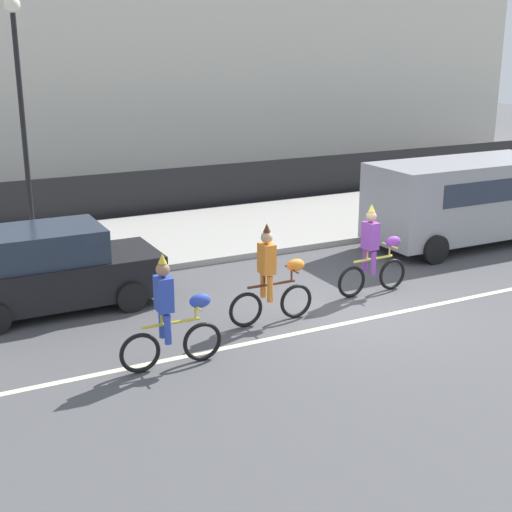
# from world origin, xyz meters

# --- Properties ---
(ground_plane) EXTENTS (80.00, 80.00, 0.00)m
(ground_plane) POSITION_xyz_m (0.00, 0.00, 0.00)
(ground_plane) COLOR #4C4C4F
(road_centre_line) EXTENTS (36.00, 0.14, 0.01)m
(road_centre_line) POSITION_xyz_m (0.00, -0.50, 0.00)
(road_centre_line) COLOR beige
(road_centre_line) RESTS_ON ground
(sidewalk_curb) EXTENTS (60.00, 5.00, 0.15)m
(sidewalk_curb) POSITION_xyz_m (0.00, 6.50, 0.07)
(sidewalk_curb) COLOR #9E9B93
(sidewalk_curb) RESTS_ON ground
(fence_line) EXTENTS (40.00, 0.08, 1.40)m
(fence_line) POSITION_xyz_m (0.00, 9.40, 0.70)
(fence_line) COLOR black
(fence_line) RESTS_ON ground
(building_backdrop) EXTENTS (28.00, 8.00, 6.98)m
(building_backdrop) POSITION_xyz_m (3.57, 18.00, 3.49)
(building_backdrop) COLOR beige
(building_backdrop) RESTS_ON ground
(parade_cyclist_cobalt) EXTENTS (1.72, 0.50, 1.92)m
(parade_cyclist_cobalt) POSITION_xyz_m (-4.05, -0.75, 0.84)
(parade_cyclist_cobalt) COLOR black
(parade_cyclist_cobalt) RESTS_ON ground
(parade_cyclist_orange) EXTENTS (1.72, 0.50, 1.92)m
(parade_cyclist_orange) POSITION_xyz_m (-1.72, 0.19, 0.84)
(parade_cyclist_orange) COLOR black
(parade_cyclist_orange) RESTS_ON ground
(parade_cyclist_purple) EXTENTS (1.72, 0.50, 1.92)m
(parade_cyclist_purple) POSITION_xyz_m (0.91, 0.66, 0.84)
(parade_cyclist_purple) COLOR black
(parade_cyclist_purple) RESTS_ON ground
(parked_van_grey) EXTENTS (5.00, 2.22, 2.18)m
(parked_van_grey) POSITION_xyz_m (5.24, 2.70, 1.28)
(parked_van_grey) COLOR #99999E
(parked_van_grey) RESTS_ON ground
(parked_car_black) EXTENTS (4.10, 1.92, 1.64)m
(parked_car_black) POSITION_xyz_m (-5.19, 2.79, 0.78)
(parked_car_black) COLOR black
(parked_car_black) RESTS_ON ground
(street_lamp_post) EXTENTS (0.36, 0.36, 5.86)m
(street_lamp_post) POSITION_xyz_m (-4.90, 6.38, 3.99)
(street_lamp_post) COLOR black
(street_lamp_post) RESTS_ON sidewalk_curb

